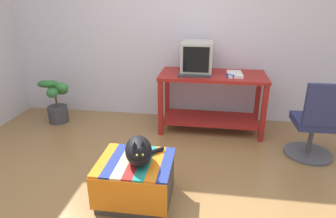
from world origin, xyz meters
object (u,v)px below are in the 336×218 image
object	(u,v)px
keyboard	(194,75)
cat	(139,151)
stapler	(231,76)
tv_monitor	(197,57)
potted_plant	(56,100)
office_chair	(315,126)
ottoman_with_blanket	(136,180)
book	(235,74)
desk	(212,92)

from	to	relation	value
keyboard	cat	world-z (taller)	keyboard
cat	stapler	bearing A→B (deg)	43.84
tv_monitor	potted_plant	xyz separation A→B (m)	(-1.95, -0.13, -0.64)
potted_plant	keyboard	bearing A→B (deg)	-2.25
cat	office_chair	distance (m)	1.98
keyboard	tv_monitor	bearing A→B (deg)	79.36
tv_monitor	ottoman_with_blanket	distance (m)	1.86
book	potted_plant	size ratio (longest dim) A/B	0.47
office_chair	stapler	world-z (taller)	office_chair
desk	office_chair	bearing A→B (deg)	-27.85
book	cat	bearing A→B (deg)	-121.51
book	stapler	bearing A→B (deg)	-119.66
tv_monitor	ottoman_with_blanket	bearing A→B (deg)	-103.99
office_chair	stapler	size ratio (longest dim) A/B	8.09
ottoman_with_blanket	book	bearing A→B (deg)	59.57
stapler	book	bearing A→B (deg)	14.49
tv_monitor	office_chair	size ratio (longest dim) A/B	0.48
keyboard	stapler	distance (m)	0.44
tv_monitor	cat	size ratio (longest dim) A/B	0.96
office_chair	tv_monitor	bearing A→B (deg)	-27.15
keyboard	cat	bearing A→B (deg)	-109.21
cat	potted_plant	bearing A→B (deg)	118.47
desk	keyboard	size ratio (longest dim) A/B	3.35
book	office_chair	bearing A→B (deg)	-35.59
keyboard	office_chair	size ratio (longest dim) A/B	0.45
ottoman_with_blanket	stapler	distance (m)	1.76
stapler	tv_monitor	bearing A→B (deg)	104.37
ottoman_with_blanket	stapler	bearing A→B (deg)	59.33
cat	potted_plant	distance (m)	2.20
tv_monitor	ottoman_with_blanket	xyz separation A→B (m)	(-0.42, -1.64, -0.76)
desk	ottoman_with_blanket	distance (m)	1.73
cat	ottoman_with_blanket	bearing A→B (deg)	137.43
keyboard	cat	distance (m)	1.53
book	tv_monitor	bearing A→B (deg)	164.34
potted_plant	stapler	distance (m)	2.42
tv_monitor	ottoman_with_blanket	size ratio (longest dim) A/B	0.68
book	potted_plant	world-z (taller)	book
book	office_chair	world-z (taller)	office_chair
potted_plant	tv_monitor	bearing A→B (deg)	3.71
keyboard	ottoman_with_blanket	world-z (taller)	keyboard
desk	tv_monitor	distance (m)	0.49
cat	book	bearing A→B (deg)	43.97
book	potted_plant	xyz separation A→B (m)	(-2.42, -0.02, -0.46)
book	stapler	world-z (taller)	stapler
desk	ottoman_with_blanket	size ratio (longest dim) A/B	2.11
book	cat	xyz separation A→B (m)	(-0.86, -1.55, -0.28)
tv_monitor	book	bearing A→B (deg)	-12.70
ottoman_with_blanket	tv_monitor	bearing A→B (deg)	75.65
keyboard	stapler	world-z (taller)	stapler
book	stapler	xyz separation A→B (m)	(-0.05, -0.11, 0.00)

